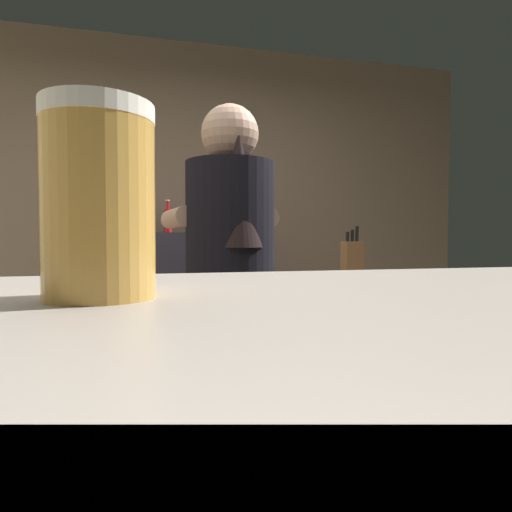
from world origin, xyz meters
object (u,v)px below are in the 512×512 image
Objects in this scene: mixing_bowl at (108,282)px; chefs_knife at (271,281)px; bartender at (231,287)px; pint_glass_near at (99,202)px; knife_block at (352,259)px; bottle_olive_oil at (168,220)px; bottle_vinegar at (141,220)px.

chefs_knife is (0.76, 0.03, -0.02)m from mixing_bowl.
pint_glass_near is at bearing 157.42° from bartender.
chefs_knife is at bearing -170.55° from knife_block.
mixing_bowl is 0.71× the size of chefs_knife.
bottle_vinegar reaches higher than bottle_olive_oil.
bottle_vinegar is at bearing 137.59° from chefs_knife.
pint_glass_near is at bearing -93.85° from bottle_olive_oil.
mixing_bowl is (-0.48, 0.38, -0.00)m from bartender.
bottle_olive_oil reaches higher than knife_block.
knife_block is 1.24m from mixing_bowl.
bartender reaches higher than chefs_knife.
pint_glass_near is at bearing -90.02° from bottle_vinegar.
bartender is at bearing -147.38° from knife_block.
knife_block is at bearing 58.19° from pint_glass_near.
bartender reaches higher than bottle_vinegar.
mixing_bowl is 0.76m from chefs_knife.
bottle_vinegar reaches higher than pint_glass_near.
mixing_bowl is at bearing -105.34° from bottle_olive_oil.
bottle_vinegar is (0.00, 3.00, 0.12)m from pint_glass_near.
mixing_bowl is (-1.23, -0.11, -0.08)m from knife_block.
knife_block is at bearing -47.80° from bottle_vinegar.
bottle_vinegar reaches higher than mixing_bowl.
chefs_knife is at bearing -64.23° from bottle_vinegar.
bartender reaches higher than mixing_bowl.
bottle_vinegar reaches higher than chefs_knife.
bottle_olive_oil is at bearing 86.15° from pint_glass_near.
bottle_olive_oil reaches higher than chefs_knife.
bottle_olive_oil reaches higher than pint_glass_near.
pint_glass_near is (-1.11, -1.78, 0.13)m from knife_block.
bartender is at bearing -38.19° from mixing_bowl.
knife_block is 1.66m from bottle_vinegar.
mixing_bowl is 0.72× the size of bottle_vinegar.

